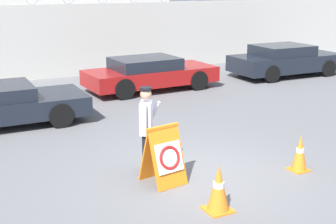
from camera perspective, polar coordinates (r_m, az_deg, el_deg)
name	(u,v)px	position (r m, az deg, el deg)	size (l,w,h in m)	color
ground_plane	(197,174)	(9.37, 3.54, -7.58)	(90.00, 90.00, 0.00)	slate
perimeter_wall	(53,41)	(19.19, -13.84, 8.38)	(36.00, 0.30, 3.34)	beige
building_block	(51,2)	(24.68, -14.07, 12.91)	(9.50, 7.38, 5.55)	silver
barricade_sign	(164,155)	(8.76, -0.45, -5.27)	(0.77, 0.80, 1.13)	orange
security_guard	(146,126)	(9.14, -2.64, -1.71)	(0.59, 0.57, 1.74)	black
traffic_cone_near	(218,188)	(7.83, 6.17, -9.23)	(0.44, 0.44, 0.81)	orange
traffic_cone_mid	(300,153)	(9.77, 15.78, -4.84)	(0.36, 0.36, 0.75)	orange
parked_car_rear_sedan	(150,73)	(16.54, -2.26, 4.76)	(4.68, 2.09, 1.16)	black
parked_car_far_side	(285,60)	(19.71, 14.08, 6.16)	(4.60, 2.09, 1.27)	black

